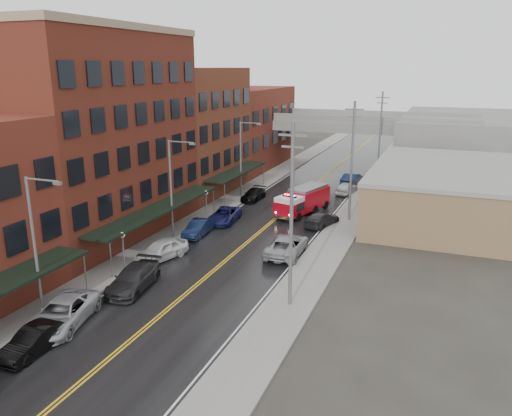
% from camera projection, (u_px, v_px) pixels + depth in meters
% --- Properties ---
extents(road, '(11.00, 160.00, 0.02)m').
position_uv_depth(road, '(265.00, 227.00, 48.72)').
color(road, black).
rests_on(road, ground).
extents(sidewalk_left, '(3.00, 160.00, 0.15)m').
position_uv_depth(sidewalk_left, '(199.00, 219.00, 51.24)').
color(sidewalk_left, slate).
rests_on(sidewalk_left, ground).
extents(sidewalk_right, '(3.00, 160.00, 0.15)m').
position_uv_depth(sidewalk_right, '(339.00, 235.00, 46.16)').
color(sidewalk_right, slate).
rests_on(sidewalk_right, ground).
extents(curb_left, '(0.30, 160.00, 0.15)m').
position_uv_depth(curb_left, '(213.00, 220.00, 50.66)').
color(curb_left, gray).
rests_on(curb_left, ground).
extents(curb_right, '(0.30, 160.00, 0.15)m').
position_uv_depth(curb_right, '(322.00, 233.00, 46.74)').
color(curb_right, gray).
rests_on(curb_right, ground).
extents(brick_building_b, '(9.00, 20.00, 18.00)m').
position_uv_depth(brick_building_b, '(100.00, 138.00, 44.60)').
color(brick_building_b, '#5D2818').
rests_on(brick_building_b, ground).
extents(brick_building_c, '(9.00, 15.00, 15.00)m').
position_uv_depth(brick_building_c, '(193.00, 132.00, 60.71)').
color(brick_building_c, brown).
rests_on(brick_building_c, ground).
extents(brick_building_far, '(9.00, 20.00, 12.00)m').
position_uv_depth(brick_building_far, '(247.00, 128.00, 76.81)').
color(brick_building_far, maroon).
rests_on(brick_building_far, ground).
extents(tan_building, '(14.00, 22.00, 5.00)m').
position_uv_depth(tan_building, '(444.00, 194.00, 51.44)').
color(tan_building, olive).
rests_on(tan_building, ground).
extents(right_far_block, '(18.00, 30.00, 8.00)m').
position_uv_depth(right_far_block, '(463.00, 141.00, 77.24)').
color(right_far_block, slate).
rests_on(right_far_block, ground).
extents(awning_1, '(2.60, 18.00, 3.09)m').
position_uv_depth(awning_1, '(159.00, 209.00, 44.23)').
color(awning_1, black).
rests_on(awning_1, ground).
extents(awning_2, '(2.60, 13.00, 3.09)m').
position_uv_depth(awning_2, '(237.00, 171.00, 59.92)').
color(awning_2, black).
rests_on(awning_2, ground).
extents(globe_lamp_1, '(0.44, 0.44, 3.12)m').
position_uv_depth(globe_lamp_1, '(123.00, 242.00, 37.76)').
color(globe_lamp_1, '#59595B').
rests_on(globe_lamp_1, ground).
extents(globe_lamp_2, '(0.44, 0.44, 3.12)m').
position_uv_depth(globe_lamp_2, '(206.00, 198.00, 50.31)').
color(globe_lamp_2, '#59595B').
rests_on(globe_lamp_2, ground).
extents(street_lamp_0, '(2.64, 0.22, 9.00)m').
position_uv_depth(street_lamp_0, '(37.00, 239.00, 29.85)').
color(street_lamp_0, '#59595B').
rests_on(street_lamp_0, ground).
extents(street_lamp_1, '(2.64, 0.22, 9.00)m').
position_uv_depth(street_lamp_1, '(173.00, 183.00, 44.20)').
color(street_lamp_1, '#59595B').
rests_on(street_lamp_1, ground).
extents(street_lamp_2, '(2.64, 0.22, 9.00)m').
position_uv_depth(street_lamp_2, '(243.00, 154.00, 58.55)').
color(street_lamp_2, '#59595B').
rests_on(street_lamp_2, ground).
extents(utility_pole_0, '(1.80, 0.24, 12.00)m').
position_uv_depth(utility_pole_0, '(291.00, 214.00, 31.04)').
color(utility_pole_0, '#59595B').
rests_on(utility_pole_0, ground).
extents(utility_pole_1, '(1.80, 0.24, 12.00)m').
position_uv_depth(utility_pole_1, '(352.00, 160.00, 48.98)').
color(utility_pole_1, '#59595B').
rests_on(utility_pole_1, ground).
extents(utility_pole_2, '(1.80, 0.24, 12.00)m').
position_uv_depth(utility_pole_2, '(380.00, 135.00, 66.91)').
color(utility_pole_2, '#59595B').
rests_on(utility_pole_2, ground).
extents(overpass, '(40.00, 10.00, 7.50)m').
position_uv_depth(overpass, '(338.00, 129.00, 75.78)').
color(overpass, slate).
rests_on(overpass, ground).
extents(fire_truck, '(4.58, 8.01, 2.79)m').
position_uv_depth(fire_truck, '(302.00, 200.00, 52.78)').
color(fire_truck, '#A80714').
rests_on(fire_truck, ground).
extents(parked_car_left_1, '(1.60, 4.35, 1.42)m').
position_uv_depth(parked_car_left_1, '(34.00, 340.00, 27.31)').
color(parked_car_left_1, black).
rests_on(parked_car_left_1, ground).
extents(parked_car_left_2, '(3.99, 6.30, 1.62)m').
position_uv_depth(parked_car_left_2, '(62.00, 313.00, 30.06)').
color(parked_car_left_2, '#9EA0A6').
rests_on(parked_car_left_2, ground).
extents(parked_car_left_3, '(2.97, 5.80, 1.61)m').
position_uv_depth(parked_car_left_3, '(134.00, 278.00, 35.04)').
color(parked_car_left_3, black).
rests_on(parked_car_left_3, ground).
extents(parked_car_left_4, '(3.26, 5.12, 1.62)m').
position_uv_depth(parked_car_left_4, '(162.00, 250.00, 40.47)').
color(parked_car_left_4, silver).
rests_on(parked_car_left_4, ground).
extents(parked_car_left_5, '(1.74, 4.43, 1.44)m').
position_uv_depth(parked_car_left_5, '(198.00, 228.00, 46.24)').
color(parked_car_left_5, '#0E1832').
rests_on(parked_car_left_5, ground).
extents(parked_car_left_6, '(2.90, 5.37, 1.43)m').
position_uv_depth(parked_car_left_6, '(224.00, 215.00, 50.22)').
color(parked_car_left_6, '#131547').
rests_on(parked_car_left_6, ground).
extents(parked_car_left_7, '(1.89, 4.57, 1.32)m').
position_uv_depth(parked_car_left_7, '(253.00, 195.00, 58.49)').
color(parked_car_left_7, black).
rests_on(parked_car_left_7, ground).
extents(parked_car_right_0, '(3.00, 6.06, 1.65)m').
position_uv_depth(parked_car_right_0, '(287.00, 245.00, 41.48)').
color(parked_car_right_0, '#93949A').
rests_on(parked_car_right_0, ground).
extents(parked_car_right_1, '(3.12, 5.08, 1.38)m').
position_uv_depth(parked_car_right_1, '(322.00, 219.00, 49.01)').
color(parked_car_right_1, '#272729').
rests_on(parked_car_right_1, ground).
extents(parked_car_right_2, '(2.40, 4.58, 1.49)m').
position_uv_depth(parked_car_right_2, '(347.00, 188.00, 61.30)').
color(parked_car_right_2, '#BABABA').
rests_on(parked_car_right_2, ground).
extents(parked_car_right_3, '(2.42, 5.20, 1.65)m').
position_uv_depth(parked_car_right_3, '(352.00, 179.00, 65.72)').
color(parked_car_right_3, '#0E1934').
rests_on(parked_car_right_3, ground).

